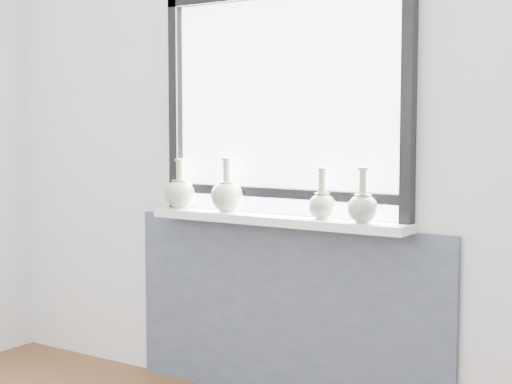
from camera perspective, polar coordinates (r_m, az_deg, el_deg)
The scene contains 8 objects.
back_wall at distance 3.67m, azimuth 2.26°, elevation 4.65°, with size 3.60×0.02×2.60m, color silver.
apron_panel at distance 3.75m, azimuth 1.97°, elevation -8.76°, with size 1.70×0.03×0.86m, color #4C5669.
windowsill at distance 3.61m, azimuth 1.41°, elevation -2.03°, with size 1.32×0.18×0.04m, color white.
window at distance 3.64m, azimuth 1.96°, elevation 6.87°, with size 1.30×0.06×1.05m.
vase_a at distance 3.93m, azimuth -5.53°, elevation -0.02°, with size 0.16×0.16×0.25m.
vase_b at distance 3.75m, azimuth -2.10°, elevation -0.18°, with size 0.16×0.16×0.26m.
vase_c at distance 3.47m, azimuth 4.84°, elevation -0.83°, with size 0.13×0.13×0.23m.
vase_d at distance 3.36m, azimuth 7.78°, elevation -1.03°, with size 0.13×0.13×0.24m.
Camera 1 is at (1.92, -1.32, 1.32)m, focal length 55.00 mm.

